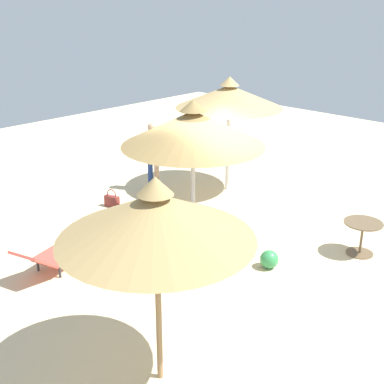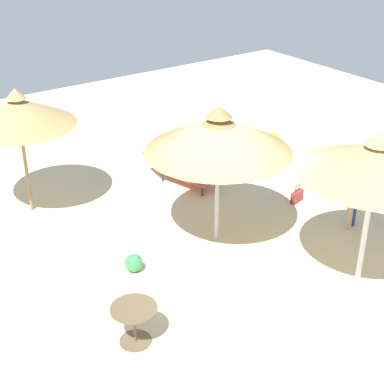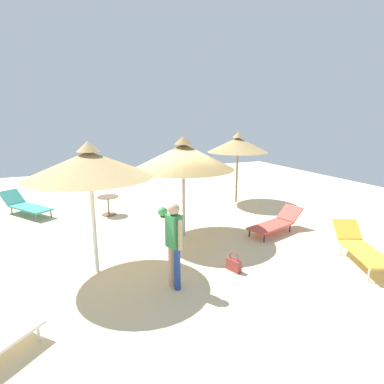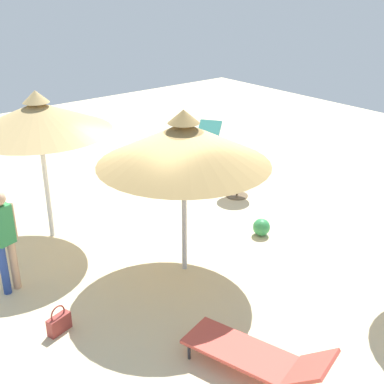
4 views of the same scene
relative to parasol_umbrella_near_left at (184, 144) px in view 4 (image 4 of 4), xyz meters
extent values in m
cube|color=beige|center=(0.58, -0.36, -2.36)|extent=(24.00, 24.00, 0.10)
cylinder|color=#B2B2B7|center=(0.00, 0.00, -1.12)|extent=(0.09, 0.09, 2.38)
cone|color=#997A47|center=(0.00, 0.00, 0.00)|extent=(2.84, 2.84, 0.69)
cone|color=#997A47|center=(0.00, 0.00, 0.45)|extent=(0.51, 0.51, 0.22)
cylinder|color=white|center=(2.61, 1.28, -1.09)|extent=(0.09, 0.09, 2.45)
cone|color=tan|center=(2.61, 1.28, 0.10)|extent=(2.65, 2.65, 0.55)
cone|color=tan|center=(2.61, 1.28, 0.48)|extent=(0.48, 0.48, 0.22)
cube|color=teal|center=(4.20, -3.84, -2.01)|extent=(1.52, 1.80, 0.05)
cylinder|color=brown|center=(3.56, -3.40, -2.17)|extent=(0.04, 0.04, 0.27)
cylinder|color=brown|center=(4.02, -3.08, -2.17)|extent=(0.04, 0.04, 0.27)
cylinder|color=brown|center=(4.37, -4.59, -2.17)|extent=(0.04, 0.04, 0.27)
cylinder|color=brown|center=(4.83, -4.28, -2.17)|extent=(0.04, 0.04, 0.27)
cube|color=teal|center=(4.83, -4.77, -1.78)|extent=(0.86, 0.83, 0.46)
cube|color=#CC4C3F|center=(-2.35, 0.95, -2.05)|extent=(1.59, 1.01, 0.05)
cylinder|color=#2D2D33|center=(-1.83, 1.38, -2.19)|extent=(0.04, 0.04, 0.24)
cylinder|color=#2D2D33|center=(-1.69, 0.88, -2.19)|extent=(0.04, 0.04, 0.24)
cylinder|color=#2D2D33|center=(-2.87, 0.53, -2.19)|extent=(0.04, 0.04, 0.24)
cube|color=#CC4C3F|center=(-3.29, 0.68, -1.84)|extent=(0.65, 0.73, 0.40)
cylinder|color=navy|center=(1.24, 2.70, -1.87)|extent=(0.13, 0.13, 0.88)
cylinder|color=tan|center=(1.29, 2.52, -1.87)|extent=(0.13, 0.13, 0.88)
cube|color=#338C4C|center=(1.26, 2.61, -1.10)|extent=(0.29, 0.34, 0.66)
cylinder|color=tan|center=(1.32, 2.43, -1.13)|extent=(0.09, 0.09, 0.61)
cube|color=maroon|center=(-0.20, 2.48, -2.18)|extent=(0.23, 0.39, 0.27)
torus|color=maroon|center=(-0.20, 2.48, -1.99)|extent=(0.09, 0.25, 0.26)
cylinder|color=brown|center=(1.69, -2.90, -1.65)|extent=(0.74, 0.74, 0.02)
cylinder|color=brown|center=(1.69, -2.90, -1.99)|extent=(0.05, 0.05, 0.64)
cylinder|color=brown|center=(1.69, -2.90, -2.30)|extent=(0.52, 0.52, 0.02)
sphere|color=#338C4C|center=(0.00, -1.95, -2.14)|extent=(0.35, 0.35, 0.35)
camera|label=1|loc=(-6.98, -6.69, 2.41)|focal=47.75mm
camera|label=2|loc=(7.94, -6.23, 4.03)|focal=53.98mm
camera|label=3|loc=(3.25, 8.06, 1.05)|focal=29.49mm
camera|label=4|loc=(-6.05, 4.77, 2.51)|focal=47.52mm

